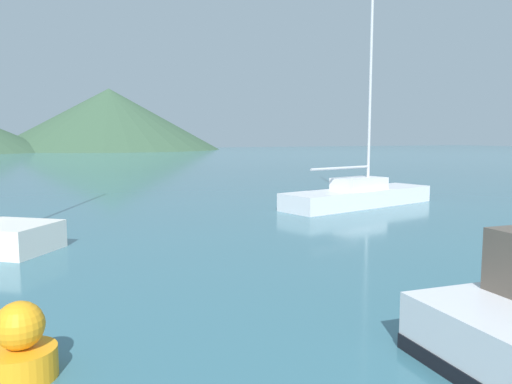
% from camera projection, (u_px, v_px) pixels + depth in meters
% --- Properties ---
extents(sailboat_inner, '(7.32, 3.34, 11.48)m').
position_uv_depth(sailboat_inner, '(359.00, 193.00, 20.07)').
color(sailboat_inner, silver).
rests_on(sailboat_inner, ground_plane).
extents(buoy_marker, '(0.80, 0.80, 0.92)m').
position_uv_depth(buoy_marker, '(21.00, 347.00, 5.73)').
color(buoy_marker, orange).
rests_on(buoy_marker, ground_plane).
extents(hill_central, '(45.95, 45.95, 12.73)m').
position_uv_depth(hill_central, '(110.00, 119.00, 104.85)').
color(hill_central, '#38563D').
rests_on(hill_central, ground_plane).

